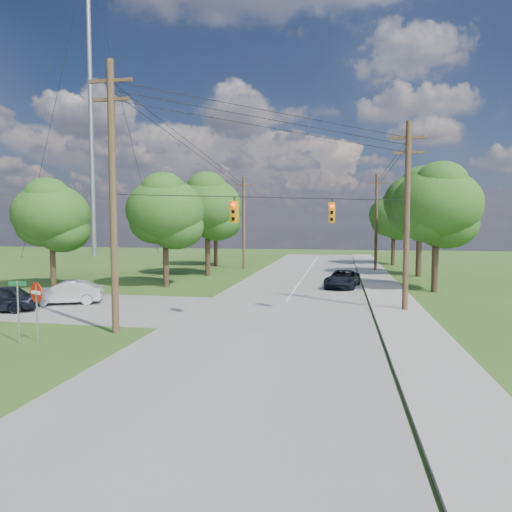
% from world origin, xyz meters
% --- Properties ---
extents(ground, '(140.00, 140.00, 0.00)m').
position_xyz_m(ground, '(0.00, 0.00, 0.00)').
color(ground, '#33521B').
rests_on(ground, ground).
extents(main_road, '(10.00, 100.00, 0.03)m').
position_xyz_m(main_road, '(2.00, 5.00, 0.01)').
color(main_road, gray).
rests_on(main_road, ground).
extents(sidewalk_east, '(2.60, 100.00, 0.12)m').
position_xyz_m(sidewalk_east, '(8.70, 5.00, 0.06)').
color(sidewalk_east, gray).
rests_on(sidewalk_east, ground).
extents(pole_sw, '(2.00, 0.32, 12.00)m').
position_xyz_m(pole_sw, '(-4.60, 0.40, 6.23)').
color(pole_sw, brown).
rests_on(pole_sw, ground).
extents(pole_ne, '(2.00, 0.32, 10.50)m').
position_xyz_m(pole_ne, '(8.90, 8.00, 5.47)').
color(pole_ne, brown).
rests_on(pole_ne, ground).
extents(pole_north_e, '(2.00, 0.32, 10.00)m').
position_xyz_m(pole_north_e, '(8.90, 30.00, 5.13)').
color(pole_north_e, brown).
rests_on(pole_north_e, ground).
extents(pole_north_w, '(2.00, 0.32, 10.00)m').
position_xyz_m(pole_north_w, '(-5.00, 30.00, 5.13)').
color(pole_north_w, brown).
rests_on(pole_north_w, ground).
extents(power_lines, '(13.93, 29.62, 4.93)m').
position_xyz_m(power_lines, '(1.50, 11.54, 9.15)').
color(power_lines, black).
rests_on(power_lines, ground).
extents(traffic_signals, '(4.91, 3.27, 1.05)m').
position_xyz_m(traffic_signals, '(2.55, 4.43, 5.50)').
color(traffic_signals, orange).
rests_on(traffic_signals, ground).
extents(radio_mast, '(0.70, 0.70, 45.00)m').
position_xyz_m(radio_mast, '(-32.00, 46.00, 22.50)').
color(radio_mast, gray).
rests_on(radio_mast, ground).
extents(tree_w_near, '(6.00, 6.00, 8.40)m').
position_xyz_m(tree_w_near, '(-8.00, 15.00, 5.92)').
color(tree_w_near, '#403220').
rests_on(tree_w_near, ground).
extents(tree_w_mid, '(6.40, 6.40, 9.22)m').
position_xyz_m(tree_w_mid, '(-7.00, 23.00, 6.58)').
color(tree_w_mid, '#403220').
rests_on(tree_w_mid, ground).
extents(tree_w_far, '(6.00, 6.00, 8.73)m').
position_xyz_m(tree_w_far, '(-9.00, 33.00, 6.25)').
color(tree_w_far, '#403220').
rests_on(tree_w_far, ground).
extents(tree_e_near, '(6.20, 6.20, 8.81)m').
position_xyz_m(tree_e_near, '(12.00, 16.00, 6.25)').
color(tree_e_near, '#403220').
rests_on(tree_e_near, ground).
extents(tree_e_mid, '(6.60, 6.60, 9.64)m').
position_xyz_m(tree_e_mid, '(12.50, 26.00, 6.91)').
color(tree_e_mid, '#403220').
rests_on(tree_e_mid, ground).
extents(tree_e_far, '(5.80, 5.80, 8.32)m').
position_xyz_m(tree_e_far, '(11.50, 38.00, 5.92)').
color(tree_e_far, '#403220').
rests_on(tree_e_far, ground).
extents(tree_cross_n, '(5.60, 5.60, 7.91)m').
position_xyz_m(tree_cross_n, '(-16.00, 12.50, 5.59)').
color(tree_cross_n, '#403220').
rests_on(tree_cross_n, ground).
extents(car_cross_silver, '(4.49, 2.98, 1.40)m').
position_xyz_m(car_cross_silver, '(-11.07, 6.57, 0.73)').
color(car_cross_silver, silver).
rests_on(car_cross_silver, cross_road).
extents(car_main_north, '(2.98, 5.08, 1.33)m').
position_xyz_m(car_main_north, '(5.50, 17.00, 0.69)').
color(car_main_north, black).
rests_on(car_main_north, main_road).
extents(do_not_enter_sign, '(0.78, 0.35, 2.50)m').
position_xyz_m(do_not_enter_sign, '(-6.93, -1.79, 1.82)').
color(do_not_enter_sign, gray).
rests_on(do_not_enter_sign, ground).
extents(street_name_sign, '(0.77, 0.06, 2.58)m').
position_xyz_m(street_name_sign, '(-7.61, -2.02, 1.65)').
color(street_name_sign, gray).
rests_on(street_name_sign, ground).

